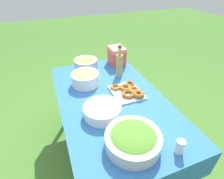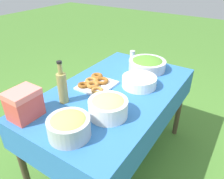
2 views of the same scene
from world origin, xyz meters
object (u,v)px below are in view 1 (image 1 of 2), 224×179
(olive_oil_bottle, at_px, (119,64))
(donut_platter, at_px, (128,91))
(pasta_bowl, at_px, (85,78))
(cooler_box, at_px, (117,56))
(salad_bowl, at_px, (133,139))
(fruit_bowl, at_px, (86,64))
(plate_stack, at_px, (102,111))

(olive_oil_bottle, bearing_deg, donut_platter, 171.23)
(pasta_bowl, bearing_deg, cooler_box, -55.36)
(salad_bowl, relative_size, fruit_bowl, 1.39)
(pasta_bowl, distance_m, olive_oil_bottle, 0.37)
(olive_oil_bottle, bearing_deg, fruit_bowl, 49.13)
(donut_platter, distance_m, cooler_box, 0.60)
(fruit_bowl, xyz_separation_m, cooler_box, (0.02, -0.36, 0.03))
(plate_stack, distance_m, cooler_box, 0.89)
(pasta_bowl, xyz_separation_m, plate_stack, (-0.47, -0.01, -0.03))
(olive_oil_bottle, height_order, fruit_bowl, olive_oil_bottle)
(plate_stack, bearing_deg, salad_bowl, -165.40)
(plate_stack, relative_size, olive_oil_bottle, 0.88)
(plate_stack, bearing_deg, fruit_bowl, -5.06)
(salad_bowl, bearing_deg, olive_oil_bottle, -17.57)
(pasta_bowl, relative_size, cooler_box, 1.31)
(donut_platter, relative_size, olive_oil_bottle, 0.99)
(plate_stack, relative_size, fruit_bowl, 1.12)
(pasta_bowl, xyz_separation_m, olive_oil_bottle, (0.04, -0.36, 0.05))
(pasta_bowl, height_order, fruit_bowl, fruit_bowl)
(pasta_bowl, height_order, plate_stack, pasta_bowl)
(salad_bowl, xyz_separation_m, olive_oil_bottle, (0.84, -0.26, 0.07))
(olive_oil_bottle, xyz_separation_m, cooler_box, (0.27, -0.08, -0.03))
(cooler_box, bearing_deg, fruit_bowl, 93.18)
(olive_oil_bottle, bearing_deg, cooler_box, -16.85)
(plate_stack, height_order, fruit_bowl, fruit_bowl)
(pasta_bowl, bearing_deg, plate_stack, -178.65)
(donut_platter, distance_m, fruit_bowl, 0.61)
(plate_stack, height_order, olive_oil_bottle, olive_oil_bottle)
(cooler_box, bearing_deg, donut_platter, 167.48)
(pasta_bowl, xyz_separation_m, fruit_bowl, (0.29, -0.08, 0.00))
(salad_bowl, height_order, pasta_bowl, pasta_bowl)
(pasta_bowl, relative_size, donut_platter, 0.83)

